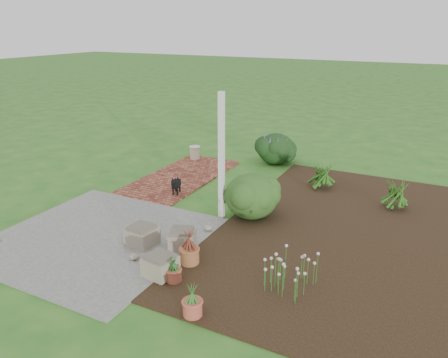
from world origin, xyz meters
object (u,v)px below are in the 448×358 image
at_px(stone_trough_near, 160,266).
at_px(black_dog, 176,184).
at_px(evergreen_shrub, 252,195).
at_px(cream_ceramic_urn, 195,153).

distance_m(stone_trough_near, black_dog, 3.34).
height_order(stone_trough_near, evergreen_shrub, evergreen_shrub).
bearing_deg(black_dog, evergreen_shrub, -27.37).
bearing_deg(evergreen_shrub, black_dog, 171.72).
height_order(black_dog, evergreen_shrub, evergreen_shrub).
relative_size(black_dog, evergreen_shrub, 0.43).
bearing_deg(stone_trough_near, cream_ceramic_urn, 115.88).
distance_m(stone_trough_near, evergreen_shrub, 2.67).
xyz_separation_m(black_dog, evergreen_shrub, (1.97, -0.29, 0.20)).
bearing_deg(stone_trough_near, black_dog, 119.12).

